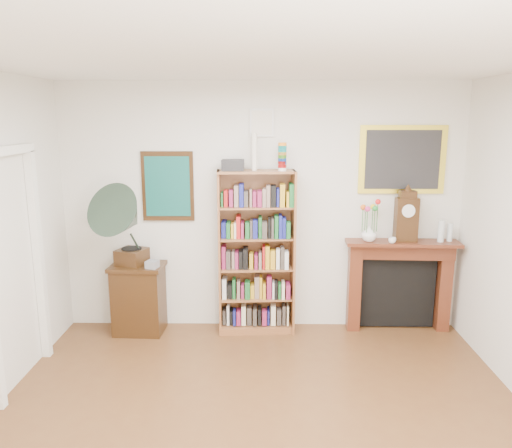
{
  "coord_description": "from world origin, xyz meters",
  "views": [
    {
      "loc": [
        0.01,
        -3.05,
        2.42
      ],
      "look_at": [
        -0.05,
        1.6,
        1.41
      ],
      "focal_mm": 35.0,
      "sensor_mm": 36.0,
      "label": 1
    }
  ],
  "objects": [
    {
      "name": "bottle_left",
      "position": [
        1.98,
        2.33,
        1.18
      ],
      "size": [
        0.07,
        0.07,
        0.24
      ],
      "primitive_type": "cylinder",
      "color": "silver",
      "rests_on": "fireplace"
    },
    {
      "name": "fireplace",
      "position": [
        1.57,
        2.41,
        0.62
      ],
      "size": [
        1.27,
        0.36,
        1.06
      ],
      "rotation": [
        0.0,
        0.0,
        -0.05
      ],
      "color": "#532513",
      "rests_on": "floor"
    },
    {
      "name": "bookshelf",
      "position": [
        -0.06,
        2.33,
        1.03
      ],
      "size": [
        0.87,
        0.36,
        2.12
      ],
      "rotation": [
        0.0,
        0.0,
        0.07
      ],
      "color": "brown",
      "rests_on": "floor"
    },
    {
      "name": "cd_stack",
      "position": [
        -1.19,
        2.15,
        0.84
      ],
      "size": [
        0.15,
        0.15,
        0.08
      ],
      "primitive_type": "cube",
      "rotation": [
        0.0,
        0.0,
        -0.28
      ],
      "color": "#A6A6B2",
      "rests_on": "side_cabinet"
    },
    {
      "name": "bottle_right",
      "position": [
        2.09,
        2.36,
        1.16
      ],
      "size": [
        0.06,
        0.06,
        0.2
      ],
      "primitive_type": "cylinder",
      "color": "silver",
      "rests_on": "fireplace"
    },
    {
      "name": "flower_vase",
      "position": [
        1.2,
        2.35,
        1.15
      ],
      "size": [
        0.19,
        0.19,
        0.18
      ],
      "primitive_type": "imported",
      "rotation": [
        0.0,
        0.0,
        0.11
      ],
      "color": "white",
      "rests_on": "fireplace"
    },
    {
      "name": "room",
      "position": [
        0.0,
        0.0,
        1.4
      ],
      "size": [
        4.51,
        5.01,
        2.81
      ],
      "color": "brown",
      "rests_on": "ground"
    },
    {
      "name": "teacup",
      "position": [
        1.43,
        2.26,
        1.09
      ],
      "size": [
        0.09,
        0.09,
        0.07
      ],
      "primitive_type": "imported",
      "rotation": [
        0.0,
        0.0,
        0.15
      ],
      "color": "white",
      "rests_on": "fireplace"
    },
    {
      "name": "gramophone",
      "position": [
        -1.44,
        2.11,
        1.34
      ],
      "size": [
        0.78,
        0.87,
        0.95
      ],
      "rotation": [
        0.0,
        0.0,
        -0.33
      ],
      "color": "black",
      "rests_on": "side_cabinet"
    },
    {
      "name": "teal_poster",
      "position": [
        -1.05,
        2.48,
        1.65
      ],
      "size": [
        0.58,
        0.04,
        0.78
      ],
      "color": "black",
      "rests_on": "back_wall"
    },
    {
      "name": "door_casing",
      "position": [
        -2.21,
        1.2,
        1.26
      ],
      "size": [
        0.08,
        1.02,
        2.17
      ],
      "color": "white",
      "rests_on": "left_wall"
    },
    {
      "name": "gilt_painting",
      "position": [
        1.55,
        2.48,
        1.95
      ],
      "size": [
        0.95,
        0.04,
        0.75
      ],
      "color": "yellow",
      "rests_on": "back_wall"
    },
    {
      "name": "small_picture",
      "position": [
        0.0,
        2.48,
        2.35
      ],
      "size": [
        0.26,
        0.04,
        0.3
      ],
      "color": "white",
      "rests_on": "back_wall"
    },
    {
      "name": "side_cabinet",
      "position": [
        -1.39,
        2.27,
        0.4
      ],
      "size": [
        0.6,
        0.45,
        0.8
      ],
      "primitive_type": "cube",
      "rotation": [
        0.0,
        0.0,
        -0.05
      ],
      "color": "black",
      "rests_on": "floor"
    },
    {
      "name": "mantel_clock",
      "position": [
        1.6,
        2.36,
        1.33
      ],
      "size": [
        0.25,
        0.15,
        0.57
      ],
      "rotation": [
        0.0,
        0.0,
        0.03
      ],
      "color": "black",
      "rests_on": "fireplace"
    }
  ]
}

